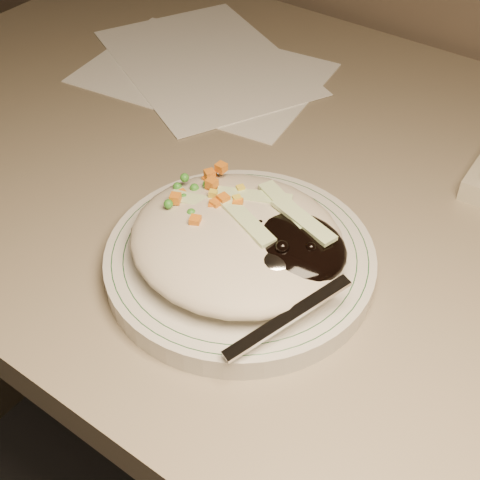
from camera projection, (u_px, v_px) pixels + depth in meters
The scene contains 5 objects.
desk at pixel (379, 343), 0.80m from camera, with size 1.40×0.70×0.74m.
plate at pixel (240, 261), 0.60m from camera, with size 0.24×0.24×0.02m, color silver.
plate_rim at pixel (240, 253), 0.59m from camera, with size 0.23×0.23×0.00m.
meal at pixel (243, 238), 0.58m from camera, with size 0.21×0.19×0.05m.
papers at pixel (204, 67), 0.88m from camera, with size 0.36×0.32×0.00m.
Camera 1 is at (0.16, 0.88, 1.18)m, focal length 50.00 mm.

